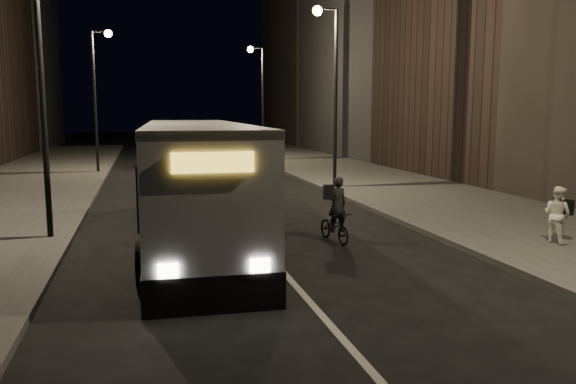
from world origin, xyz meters
TOP-DOWN VIEW (x-y plane):
  - ground at (0.00, 0.00)m, footprint 180.00×180.00m
  - sidewalk_right at (8.50, 14.00)m, footprint 7.00×70.00m
  - sidewalk_left at (-8.50, 14.00)m, footprint 7.00×70.00m
  - building_row_right at (16.00, 27.50)m, footprint 8.00×61.00m
  - streetlight_right_mid at (5.33, 12.00)m, footprint 1.20×0.44m
  - streetlight_right_far at (5.33, 28.00)m, footprint 1.20×0.44m
  - streetlight_left_near at (-5.33, 4.00)m, footprint 1.20×0.44m
  - streetlight_left_far at (-5.33, 22.00)m, footprint 1.20×0.44m
  - city_bus at (-1.60, 3.26)m, footprint 3.26×12.37m
  - cyclist_on_bicycle at (2.14, 2.01)m, footprint 0.80×1.68m
  - pedestrian_woman at (7.60, -0.18)m, footprint 0.75×0.87m
  - car_near at (0.92, 21.91)m, footprint 2.01×4.40m
  - car_mid at (-2.08, 26.13)m, footprint 1.90×4.19m
  - car_far at (3.53, 30.67)m, footprint 2.11×4.49m

SIDE VIEW (x-z plane):
  - ground at x=0.00m, z-range 0.00..0.00m
  - sidewalk_right at x=8.50m, z-range 0.00..0.16m
  - sidewalk_left at x=-8.50m, z-range 0.00..0.16m
  - cyclist_on_bicycle at x=2.14m, z-range -0.31..1.55m
  - car_far at x=3.53m, z-range 0.00..1.27m
  - car_mid at x=-2.08m, z-range 0.00..1.33m
  - car_near at x=0.92m, z-range 0.00..1.46m
  - pedestrian_woman at x=7.60m, z-range 0.16..1.68m
  - city_bus at x=-1.60m, z-range 0.15..3.45m
  - streetlight_right_mid at x=5.33m, z-range 1.30..9.42m
  - streetlight_right_far at x=5.33m, z-range 1.30..9.42m
  - streetlight_left_near at x=-5.33m, z-range 1.30..9.42m
  - streetlight_left_far at x=-5.33m, z-range 1.30..9.42m
  - building_row_right at x=16.00m, z-range 0.00..21.00m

